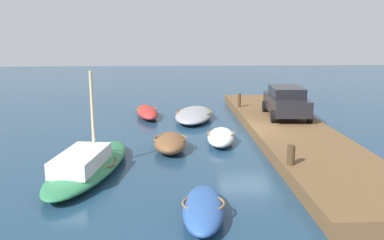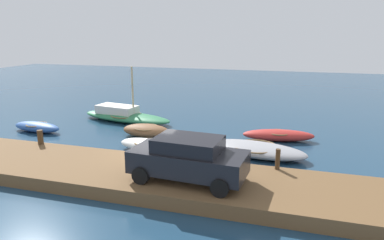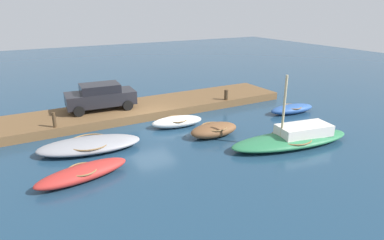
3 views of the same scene
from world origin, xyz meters
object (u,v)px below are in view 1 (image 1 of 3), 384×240
Objects in this scene: parked_car at (286,101)px; motorboat_grey at (194,115)px; rowboat_blue at (203,208)px; dinghy_brown at (170,142)px; rowboat_red at (147,112)px; mooring_post_mid_west at (239,100)px; mooring_post_west at (291,155)px; rowboat_white at (221,137)px; sailboat_green at (88,164)px.

motorboat_grey is at bearing 72.85° from parked_car.
rowboat_blue is 1.19× the size of dinghy_brown.
rowboat_red is 4.82× the size of mooring_post_mid_west.
mooring_post_west is at bearing -130.93° from dinghy_brown.
rowboat_red is 14.24m from rowboat_blue.
parked_car reaches higher than rowboat_white.
rowboat_white is 5.19m from mooring_post_west.
parked_car is (7.41, -9.28, 0.99)m from sailboat_green.
parked_car is (-1.90, -4.91, 1.07)m from motorboat_grey.
sailboat_green is (-10.22, 1.58, 0.08)m from rowboat_red.
rowboat_white is 5.33m from parked_car.
rowboat_white is at bearing -4.88° from rowboat_blue.
dinghy_brown is at bearing 129.49° from parked_car.
sailboat_green is 9.86× the size of mooring_post_west.
rowboat_blue is (-3.83, -3.91, -0.09)m from sailboat_green.
mooring_post_west is at bearing 180.00° from mooring_post_mid_west.
dinghy_brown is at bearing 13.19° from rowboat_blue.
dinghy_brown is at bearing -36.30° from sailboat_green.
rowboat_white is 1.13× the size of dinghy_brown.
parked_car is at bearing -146.33° from mooring_post_mid_west.
motorboat_grey is 13.14m from rowboat_blue.
mooring_post_west reaches higher than rowboat_blue.
rowboat_blue is at bearing 178.16° from rowboat_white.
sailboat_green reaches higher than mooring_post_mid_west.
parked_car reaches higher than motorboat_grey.
mooring_post_mid_west is at bearing -7.90° from rowboat_white.
rowboat_red is at bearing 92.72° from mooring_post_mid_west.
dinghy_brown reaches higher than rowboat_red.
rowboat_blue is at bearing -171.87° from dinghy_brown.
sailboat_green is 7.28m from mooring_post_west.
mooring_post_west is (-0.80, -7.22, 0.48)m from sailboat_green.
sailboat_green is 1.60× the size of parked_car.
dinghy_brown is (-6.39, 1.38, 0.07)m from motorboat_grey.
rowboat_white is (-6.22, -3.75, 0.00)m from rowboat_red.
parked_car is at bearing -40.82° from rowboat_white.
sailboat_green is at bearing 132.56° from parked_car.
mooring_post_mid_west reaches higher than rowboat_blue.
rowboat_red is 12.40m from mooring_post_west.
parked_car is at bearing -20.17° from rowboat_blue.
motorboat_grey is 1.85× the size of dinghy_brown.
mooring_post_mid_west reaches higher than dinghy_brown.
mooring_post_west is (-10.10, -2.86, 0.57)m from motorboat_grey.
motorboat_grey is 6.54m from dinghy_brown.
rowboat_white is 7.95m from rowboat_blue.
mooring_post_mid_west is at bearing -28.93° from dinghy_brown.
dinghy_brown reaches higher than rowboat_blue.
mooring_post_west is 11.29m from mooring_post_mid_west.
dinghy_brown is at bearing 123.23° from rowboat_white.
rowboat_white is at bearing 163.71° from mooring_post_mid_west.
rowboat_blue is 12.49m from parked_car.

